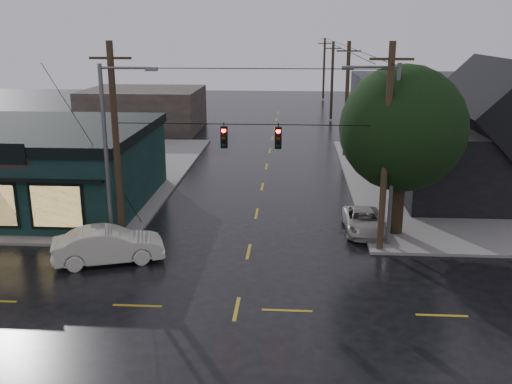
# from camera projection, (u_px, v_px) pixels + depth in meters

# --- Properties ---
(ground_plane) EXTENTS (160.00, 160.00, 0.00)m
(ground_plane) POSITION_uv_depth(u_px,v_px,m) (237.00, 309.00, 22.58)
(ground_plane) COLOR black
(sidewalk_nw) EXTENTS (28.00, 28.00, 0.15)m
(sidewalk_nw) POSITION_uv_depth(u_px,v_px,m) (0.00, 174.00, 43.01)
(sidewalk_nw) COLOR gray
(sidewalk_nw) RESTS_ON ground
(pizza_shop) EXTENTS (16.30, 12.34, 4.90)m
(pizza_shop) POSITION_uv_depth(u_px,v_px,m) (16.00, 165.00, 35.23)
(pizza_shop) COLOR black
(pizza_shop) RESTS_ON ground
(ne_building) EXTENTS (12.60, 11.60, 8.75)m
(ne_building) POSITION_uv_depth(u_px,v_px,m) (494.00, 128.00, 36.65)
(ne_building) COLOR black
(ne_building) RESTS_ON ground
(corner_tree) EXTENTS (6.48, 6.48, 8.88)m
(corner_tree) POSITION_uv_depth(u_px,v_px,m) (403.00, 129.00, 29.01)
(corner_tree) COLOR black
(corner_tree) RESTS_ON ground
(utility_pole_nw) EXTENTS (2.00, 0.32, 10.15)m
(utility_pole_nw) POSITION_uv_depth(u_px,v_px,m) (123.00, 245.00, 29.23)
(utility_pole_nw) COLOR #322116
(utility_pole_nw) RESTS_ON ground
(utility_pole_ne) EXTENTS (2.00, 0.32, 10.15)m
(utility_pole_ne) POSITION_uv_depth(u_px,v_px,m) (379.00, 251.00, 28.39)
(utility_pole_ne) COLOR #322116
(utility_pole_ne) RESTS_ON ground
(utility_pole_far_a) EXTENTS (2.00, 0.32, 9.65)m
(utility_pole_far_a) POSITION_uv_depth(u_px,v_px,m) (344.00, 157.00, 48.99)
(utility_pole_far_a) COLOR #322116
(utility_pole_far_a) RESTS_ON ground
(utility_pole_far_b) EXTENTS (2.00, 0.32, 9.15)m
(utility_pole_far_b) POSITION_uv_depth(u_px,v_px,m) (331.00, 120.00, 68.15)
(utility_pole_far_b) COLOR #322116
(utility_pole_far_b) RESTS_ON ground
(utility_pole_far_c) EXTENTS (2.00, 0.32, 9.15)m
(utility_pole_far_c) POSITION_uv_depth(u_px,v_px,m) (323.00, 100.00, 87.31)
(utility_pole_far_c) COLOR #322116
(utility_pole_far_c) RESTS_ON ground
(span_signal_assembly) EXTENTS (13.00, 0.48, 1.23)m
(span_signal_assembly) POSITION_uv_depth(u_px,v_px,m) (251.00, 137.00, 27.21)
(span_signal_assembly) COLOR black
(span_signal_assembly) RESTS_ON ground
(streetlight_nw) EXTENTS (5.40, 0.30, 9.15)m
(streetlight_nw) POSITION_uv_depth(u_px,v_px,m) (113.00, 250.00, 28.58)
(streetlight_nw) COLOR #5E6062
(streetlight_nw) RESTS_ON ground
(streetlight_ne) EXTENTS (5.40, 0.30, 9.15)m
(streetlight_ne) POSITION_uv_depth(u_px,v_px,m) (387.00, 246.00, 29.03)
(streetlight_ne) COLOR #5E6062
(streetlight_ne) RESTS_ON ground
(bg_building_west) EXTENTS (12.00, 10.00, 4.40)m
(bg_building_west) POSITION_uv_depth(u_px,v_px,m) (144.00, 110.00, 61.19)
(bg_building_west) COLOR #2F2922
(bg_building_west) RESTS_ON ground
(bg_building_east) EXTENTS (14.00, 12.00, 5.60)m
(bg_building_east) POSITION_uv_depth(u_px,v_px,m) (418.00, 100.00, 63.88)
(bg_building_east) COLOR black
(bg_building_east) RESTS_ON ground
(sedan_cream) EXTENTS (5.42, 3.34, 1.69)m
(sedan_cream) POSITION_uv_depth(u_px,v_px,m) (109.00, 245.00, 26.87)
(sedan_cream) COLOR beige
(sedan_cream) RESTS_ON ground
(suv_silver) EXTENTS (2.09, 4.41, 1.22)m
(suv_silver) POSITION_uv_depth(u_px,v_px,m) (363.00, 221.00, 30.91)
(suv_silver) COLOR #AAA59D
(suv_silver) RESTS_ON ground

